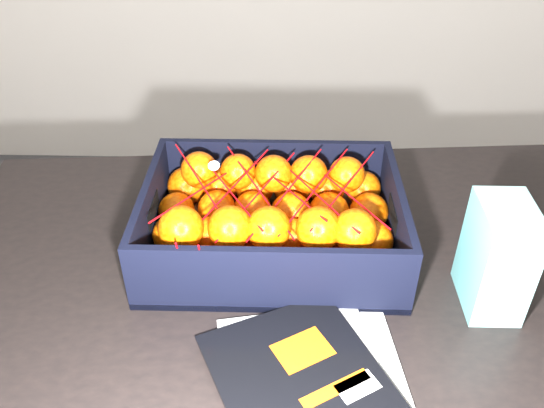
{
  "coord_description": "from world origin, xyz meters",
  "views": [
    {
      "loc": [
        -0.18,
        -0.54,
        1.38
      ],
      "look_at": [
        -0.2,
        0.19,
        0.86
      ],
      "focal_mm": 37.42,
      "sensor_mm": 36.0,
      "label": 1
    }
  ],
  "objects_px": {
    "table": "(297,319)",
    "magazine_stack": "(314,392)",
    "retail_carton": "(497,257)",
    "produce_crate": "(272,229)"
  },
  "relations": [
    {
      "from": "table",
      "to": "produce_crate",
      "type": "bearing_deg",
      "value": 119.93
    },
    {
      "from": "table",
      "to": "magazine_stack",
      "type": "height_order",
      "value": "magazine_stack"
    },
    {
      "from": "produce_crate",
      "to": "table",
      "type": "bearing_deg",
      "value": -60.07
    },
    {
      "from": "table",
      "to": "magazine_stack",
      "type": "distance_m",
      "value": 0.25
    },
    {
      "from": "magazine_stack",
      "to": "retail_carton",
      "type": "bearing_deg",
      "value": 33.98
    },
    {
      "from": "table",
      "to": "magazine_stack",
      "type": "xyz_separation_m",
      "value": [
        0.02,
        -0.23,
        0.11
      ]
    },
    {
      "from": "table",
      "to": "magazine_stack",
      "type": "relative_size",
      "value": 3.67
    },
    {
      "from": "table",
      "to": "retail_carton",
      "type": "relative_size",
      "value": 7.28
    },
    {
      "from": "magazine_stack",
      "to": "produce_crate",
      "type": "bearing_deg",
      "value": 101.49
    },
    {
      "from": "table",
      "to": "magazine_stack",
      "type": "bearing_deg",
      "value": -85.79
    }
  ]
}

